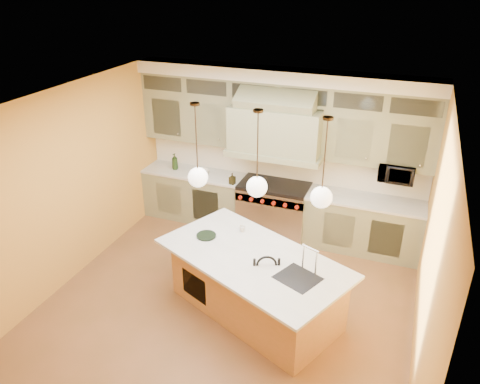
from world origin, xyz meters
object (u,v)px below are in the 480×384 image
at_px(microwave, 397,172).
at_px(counter_stool, 267,292).
at_px(range, 274,208).
at_px(kitchen_island, 255,283).

bearing_deg(microwave, counter_stool, -117.16).
bearing_deg(range, microwave, 3.12).
distance_m(counter_stool, microwave, 2.96).
height_order(range, microwave, microwave).
xyz_separation_m(kitchen_island, microwave, (1.55, 2.25, 0.98)).
bearing_deg(microwave, kitchen_island, -124.54).
relative_size(range, counter_stool, 1.13).
distance_m(kitchen_island, counter_stool, 0.40).
bearing_deg(kitchen_island, counter_stool, -23.86).
bearing_deg(counter_stool, kitchen_island, 109.25).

